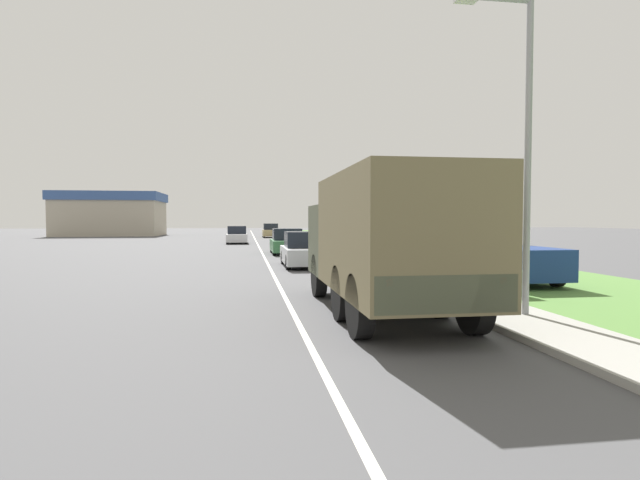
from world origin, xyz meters
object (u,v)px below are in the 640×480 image
(military_truck, at_px, (385,238))
(lamp_post, at_px, (519,123))
(car_nearest_ahead, at_px, (305,251))
(car_fourth_ahead, at_px, (271,231))
(car_second_ahead, at_px, (287,242))
(pickup_truck, at_px, (498,255))
(car_third_ahead, at_px, (237,236))

(military_truck, height_order, lamp_post, lamp_post)
(car_nearest_ahead, bearing_deg, lamp_post, -76.96)
(car_nearest_ahead, bearing_deg, car_fourth_ahead, 89.46)
(car_second_ahead, distance_m, car_fourth_ahead, 28.99)
(lamp_post, bearing_deg, car_nearest_ahead, 103.04)
(military_truck, relative_size, pickup_truck, 1.46)
(car_fourth_ahead, height_order, pickup_truck, pickup_truck)
(military_truck, bearing_deg, car_second_ahead, 91.43)
(car_third_ahead, relative_size, lamp_post, 0.60)
(car_fourth_ahead, bearing_deg, car_second_ahead, -90.90)
(car_second_ahead, relative_size, car_fourth_ahead, 1.05)
(military_truck, relative_size, car_second_ahead, 1.75)
(car_second_ahead, distance_m, lamp_post, 21.57)
(car_second_ahead, bearing_deg, lamp_post, -81.83)
(car_third_ahead, height_order, pickup_truck, pickup_truck)
(car_third_ahead, relative_size, pickup_truck, 0.79)
(car_nearest_ahead, height_order, pickup_truck, pickup_truck)
(car_second_ahead, bearing_deg, military_truck, -88.57)
(military_truck, xyz_separation_m, car_second_ahead, (-0.50, 20.02, -0.99))
(car_nearest_ahead, relative_size, car_second_ahead, 1.02)
(car_nearest_ahead, distance_m, car_fourth_ahead, 37.44)
(car_nearest_ahead, xyz_separation_m, car_third_ahead, (-3.37, 22.50, -0.01))
(military_truck, distance_m, car_third_ahead, 34.30)
(pickup_truck, bearing_deg, car_second_ahead, 112.60)
(pickup_truck, distance_m, lamp_post, 7.83)
(car_nearest_ahead, height_order, car_third_ahead, car_nearest_ahead)
(pickup_truck, relative_size, lamp_post, 0.76)
(car_third_ahead, bearing_deg, lamp_post, -79.83)
(military_truck, height_order, car_fourth_ahead, military_truck)
(car_second_ahead, xyz_separation_m, pickup_truck, (6.09, -14.63, 0.19))
(car_fourth_ahead, bearing_deg, car_third_ahead, -104.02)
(car_nearest_ahead, bearing_deg, car_third_ahead, 98.53)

